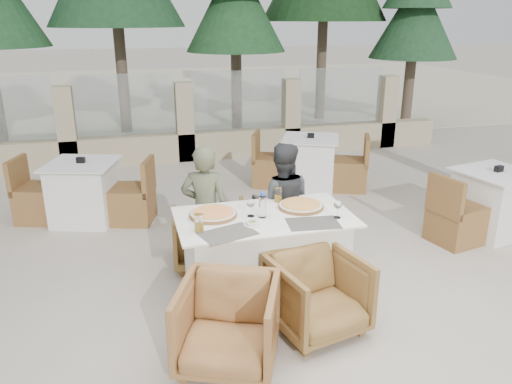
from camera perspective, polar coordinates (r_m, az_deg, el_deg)
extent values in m
plane|color=#BAAE9E|center=(4.87, -0.40, -11.18)|extent=(80.00, 80.00, 0.00)
cube|color=beige|center=(18.26, -11.78, 11.21)|extent=(30.00, 16.00, 0.01)
cone|color=#224F27|center=(11.54, -2.35, 19.49)|extent=(2.20, 2.20, 5.00)
cone|color=#214A29|center=(12.43, 17.67, 17.49)|extent=(1.98, 1.98, 4.50)
cube|color=#5A554D|center=(4.17, -3.23, -4.77)|extent=(0.52, 0.42, 0.00)
cube|color=#514B45|center=(4.39, 6.55, -3.57)|extent=(0.48, 0.35, 0.00)
cylinder|color=orange|center=(4.53, -4.91, -2.44)|extent=(0.53, 0.53, 0.06)
cylinder|color=orange|center=(4.73, 5.13, -1.50)|extent=(0.53, 0.53, 0.06)
cylinder|color=#BEE6FA|center=(4.46, 0.76, -1.49)|extent=(0.09, 0.09, 0.24)
cylinder|color=gold|center=(4.21, -6.54, -3.53)|extent=(0.09, 0.09, 0.15)
cylinder|color=gold|center=(4.85, 2.54, -0.34)|extent=(0.08, 0.08, 0.14)
imported|color=olive|center=(5.28, -6.01, -5.16)|extent=(0.69, 0.71, 0.59)
imported|color=olive|center=(5.35, 1.72, -4.48)|extent=(0.80, 0.81, 0.63)
imported|color=#996737|center=(3.81, -3.24, -14.90)|extent=(0.94, 0.95, 0.66)
imported|color=olive|center=(4.21, 7.02, -11.52)|extent=(0.84, 0.85, 0.65)
imported|color=#52563F|center=(4.97, -5.79, -2.10)|extent=(0.57, 0.47, 1.33)
imported|color=#323437|center=(5.15, 2.95, -1.41)|extent=(0.74, 0.65, 1.30)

